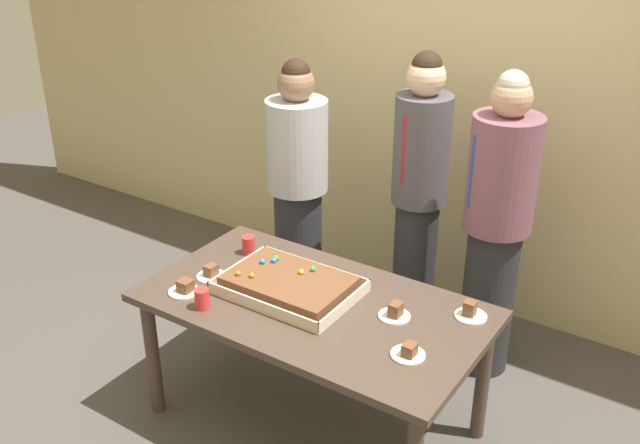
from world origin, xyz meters
TOP-DOWN VIEW (x-y plane):
  - ground_plane at (0.00, 0.00)m, footprint 12.00×12.00m
  - interior_back_panel at (0.00, 1.60)m, footprint 8.00×0.12m
  - party_table at (0.00, 0.00)m, footprint 1.65×0.91m
  - sheet_cake at (-0.15, 0.01)m, footprint 0.66×0.46m
  - plated_slice_near_left at (0.58, -0.13)m, footprint 0.15×0.15m
  - plated_slice_near_right at (0.39, 0.10)m, footprint 0.15×0.15m
  - plated_slice_far_left at (0.68, 0.30)m, footprint 0.15×0.15m
  - plated_slice_far_right at (-0.57, -0.27)m, footprint 0.15×0.15m
  - plated_slice_center_front at (-0.57, -0.09)m, footprint 0.15×0.15m
  - drink_cup_nearest at (-0.41, -0.33)m, footprint 0.07×0.07m
  - drink_cup_middle at (-0.57, 0.22)m, footprint 0.07×0.07m
  - person_serving_front at (0.02, 1.05)m, footprint 0.32×0.32m
  - person_green_shirt_behind at (0.54, 0.95)m, footprint 0.36×0.36m
  - person_striped_tie_right at (-0.71, 0.87)m, footprint 0.37×0.37m

SIDE VIEW (x-z plane):
  - ground_plane at x=0.00m, z-range 0.00..0.00m
  - party_table at x=0.00m, z-range 0.28..1.01m
  - plated_slice_near_left at x=0.58m, z-range 0.72..0.78m
  - plated_slice_center_front at x=-0.57m, z-range 0.72..0.78m
  - plated_slice_far_left at x=0.68m, z-range 0.71..0.79m
  - plated_slice_far_right at x=-0.57m, z-range 0.72..0.79m
  - plated_slice_near_right at x=0.39m, z-range 0.72..0.79m
  - sheet_cake at x=-0.15m, z-range 0.72..0.82m
  - drink_cup_nearest at x=-0.41m, z-range 0.73..0.83m
  - drink_cup_middle at x=-0.57m, z-range 0.73..0.83m
  - person_striped_tie_right at x=-0.71m, z-range 0.02..1.66m
  - person_green_shirt_behind at x=0.54m, z-range 0.03..1.76m
  - person_serving_front at x=0.02m, z-range 0.05..1.79m
  - interior_back_panel at x=0.00m, z-range 0.00..3.00m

